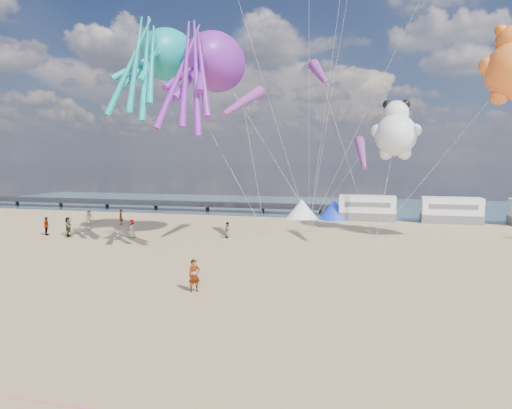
{
  "coord_description": "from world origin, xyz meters",
  "views": [
    {
      "loc": [
        6.2,
        -16.56,
        7.7
      ],
      "look_at": [
        0.56,
        6.0,
        5.26
      ],
      "focal_mm": 32.0,
      "sensor_mm": 36.0,
      "label": 1
    }
  ],
  "objects_px": {
    "motorhome_0": "(367,208)",
    "tent_blue": "(334,210)",
    "beachgoer_4": "(68,227)",
    "windsock_mid": "(320,74)",
    "kite_panda": "(396,135)",
    "sandbag_d": "(370,231)",
    "sandbag_e": "(309,231)",
    "sandbag_c": "(376,238)",
    "sandbag_a": "(266,235)",
    "beachgoer_0": "(89,217)",
    "beachgoer_5": "(121,217)",
    "windsock_left": "(243,102)",
    "motorhome_1": "(451,210)",
    "tent_white": "(302,209)",
    "beachgoer_1": "(228,230)",
    "kite_octopus_purple": "(215,62)",
    "beachgoer_6": "(132,229)",
    "standing_person": "(194,276)",
    "beachgoer_3": "(46,226)",
    "sandbag_b": "(318,232)",
    "kite_octopus_teal": "(170,55)",
    "windsock_right": "(362,154)"
  },
  "relations": [
    {
      "from": "beachgoer_4",
      "to": "kite_panda",
      "type": "bearing_deg",
      "value": -104.68
    },
    {
      "from": "sandbag_a",
      "to": "beachgoer_0",
      "type": "bearing_deg",
      "value": 172.69
    },
    {
      "from": "motorhome_1",
      "to": "sandbag_d",
      "type": "bearing_deg",
      "value": -136.16
    },
    {
      "from": "sandbag_a",
      "to": "beachgoer_4",
      "type": "bearing_deg",
      "value": -165.97
    },
    {
      "from": "beachgoer_3",
      "to": "sandbag_e",
      "type": "bearing_deg",
      "value": -91.16
    },
    {
      "from": "tent_white",
      "to": "beachgoer_1",
      "type": "relative_size",
      "value": 2.64
    },
    {
      "from": "motorhome_0",
      "to": "tent_blue",
      "type": "height_order",
      "value": "motorhome_0"
    },
    {
      "from": "windsock_right",
      "to": "beachgoer_1",
      "type": "bearing_deg",
      "value": 168.05
    },
    {
      "from": "beachgoer_0",
      "to": "sandbag_a",
      "type": "xyz_separation_m",
      "value": [
        21.32,
        -2.73,
        -0.69
      ]
    },
    {
      "from": "beachgoer_0",
      "to": "sandbag_b",
      "type": "xyz_separation_m",
      "value": [
        26.12,
        0.1,
        -0.69
      ]
    },
    {
      "from": "kite_octopus_teal",
      "to": "windsock_mid",
      "type": "bearing_deg",
      "value": 12.56
    },
    {
      "from": "beachgoer_4",
      "to": "windsock_mid",
      "type": "distance_m",
      "value": 27.7
    },
    {
      "from": "tent_blue",
      "to": "windsock_left",
      "type": "relative_size",
      "value": 0.52
    },
    {
      "from": "motorhome_1",
      "to": "beachgoer_3",
      "type": "relative_size",
      "value": 3.64
    },
    {
      "from": "windsock_right",
      "to": "kite_octopus_purple",
      "type": "bearing_deg",
      "value": -177.95
    },
    {
      "from": "motorhome_1",
      "to": "beachgoer_3",
      "type": "bearing_deg",
      "value": -155.09
    },
    {
      "from": "sandbag_a",
      "to": "kite_octopus_teal",
      "type": "relative_size",
      "value": 0.05
    },
    {
      "from": "kite_panda",
      "to": "kite_octopus_teal",
      "type": "bearing_deg",
      "value": -142.6
    },
    {
      "from": "sandbag_b",
      "to": "windsock_mid",
      "type": "distance_m",
      "value": 16.59
    },
    {
      "from": "kite_octopus_purple",
      "to": "beachgoer_6",
      "type": "bearing_deg",
      "value": 174.84
    },
    {
      "from": "tent_blue",
      "to": "sandbag_e",
      "type": "bearing_deg",
      "value": -99.54
    },
    {
      "from": "standing_person",
      "to": "beachgoer_5",
      "type": "relative_size",
      "value": 1.08
    },
    {
      "from": "sandbag_a",
      "to": "windsock_mid",
      "type": "relative_size",
      "value": 0.09
    },
    {
      "from": "standing_person",
      "to": "beachgoer_3",
      "type": "height_order",
      "value": "standing_person"
    },
    {
      "from": "beachgoer_5",
      "to": "kite_octopus_purple",
      "type": "relative_size",
      "value": 0.15
    },
    {
      "from": "tent_blue",
      "to": "sandbag_c",
      "type": "bearing_deg",
      "value": -68.81
    },
    {
      "from": "sandbag_c",
      "to": "sandbag_e",
      "type": "height_order",
      "value": "same"
    },
    {
      "from": "sandbag_c",
      "to": "sandbag_d",
      "type": "relative_size",
      "value": 1.0
    },
    {
      "from": "sandbag_e",
      "to": "windsock_mid",
      "type": "xyz_separation_m",
      "value": [
        1.88,
        -9.42,
        14.11
      ]
    },
    {
      "from": "beachgoer_4",
      "to": "beachgoer_6",
      "type": "height_order",
      "value": "beachgoer_4"
    },
    {
      "from": "standing_person",
      "to": "tent_white",
      "type": "bearing_deg",
      "value": 49.25
    },
    {
      "from": "beachgoer_0",
      "to": "beachgoer_1",
      "type": "xyz_separation_m",
      "value": [
        18.02,
        -4.48,
        -0.04
      ]
    },
    {
      "from": "windsock_mid",
      "to": "sandbag_c",
      "type": "bearing_deg",
      "value": 37.47
    },
    {
      "from": "beachgoer_4",
      "to": "windsock_mid",
      "type": "height_order",
      "value": "windsock_mid"
    },
    {
      "from": "sandbag_e",
      "to": "windsock_mid",
      "type": "bearing_deg",
      "value": -78.69
    },
    {
      "from": "beachgoer_3",
      "to": "windsock_right",
      "type": "distance_m",
      "value": 30.9
    },
    {
      "from": "beachgoer_3",
      "to": "sandbag_b",
      "type": "height_order",
      "value": "beachgoer_3"
    },
    {
      "from": "beachgoer_0",
      "to": "beachgoer_6",
      "type": "bearing_deg",
      "value": -87.04
    },
    {
      "from": "sandbag_b",
      "to": "beachgoer_1",
      "type": "bearing_deg",
      "value": -150.49
    },
    {
      "from": "standing_person",
      "to": "beachgoer_6",
      "type": "xyz_separation_m",
      "value": [
        -12.27,
        14.9,
        -0.06
      ]
    },
    {
      "from": "motorhome_0",
      "to": "tent_white",
      "type": "xyz_separation_m",
      "value": [
        -8.0,
        0.0,
        -0.3
      ]
    },
    {
      "from": "beachgoer_0",
      "to": "sandbag_e",
      "type": "xyz_separation_m",
      "value": [
        25.1,
        0.82,
        -0.69
      ]
    },
    {
      "from": "standing_person",
      "to": "sandbag_d",
      "type": "relative_size",
      "value": 3.75
    },
    {
      "from": "tent_blue",
      "to": "sandbag_c",
      "type": "xyz_separation_m",
      "value": [
        4.93,
        -12.71,
        -1.09
      ]
    },
    {
      "from": "sandbag_d",
      "to": "sandbag_e",
      "type": "height_order",
      "value": "same"
    },
    {
      "from": "sandbag_c",
      "to": "beachgoer_6",
      "type": "bearing_deg",
      "value": -167.29
    },
    {
      "from": "sandbag_b",
      "to": "kite_octopus_purple",
      "type": "distance_m",
      "value": 19.2
    },
    {
      "from": "kite_octopus_teal",
      "to": "kite_panda",
      "type": "distance_m",
      "value": 22.61
    },
    {
      "from": "beachgoer_1",
      "to": "beachgoer_5",
      "type": "bearing_deg",
      "value": 54.88
    },
    {
      "from": "beachgoer_5",
      "to": "windsock_left",
      "type": "xyz_separation_m",
      "value": [
        16.72,
        -8.23,
        11.44
      ]
    }
  ]
}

